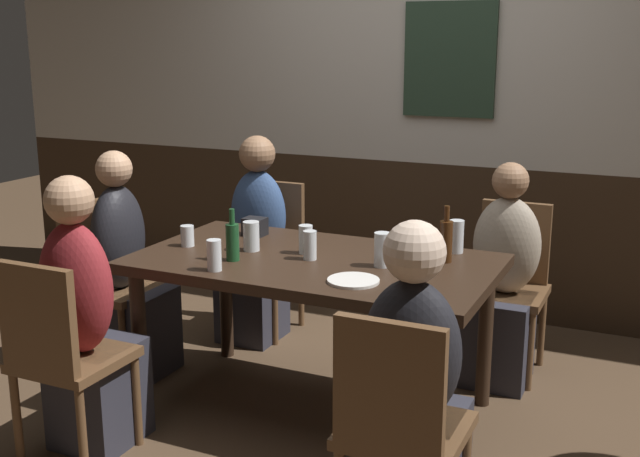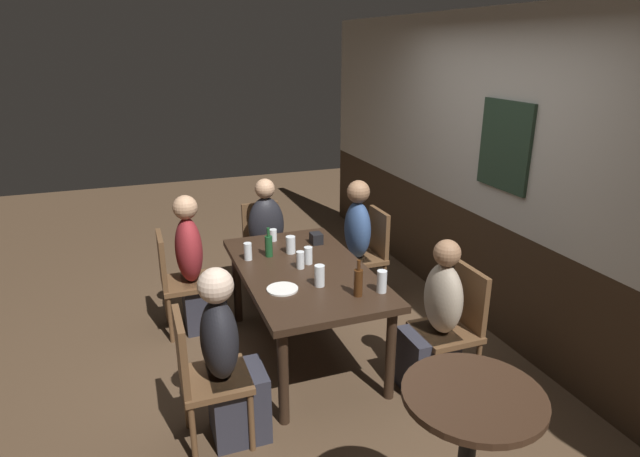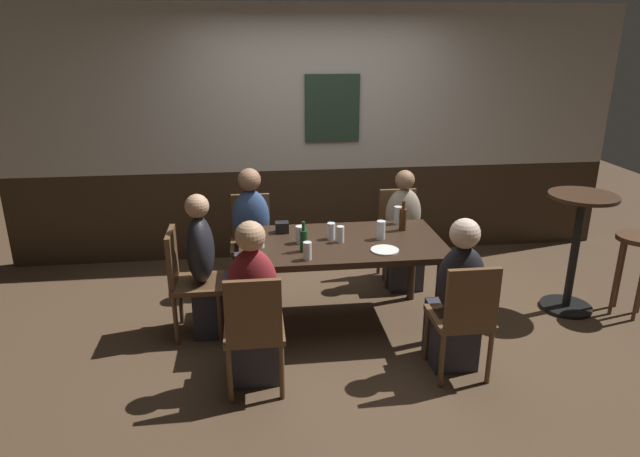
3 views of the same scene
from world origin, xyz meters
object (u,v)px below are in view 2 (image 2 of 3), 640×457
Objects in this scene: person_head_west at (268,250)px; tumbler_short at (290,246)px; chair_left_far at (368,250)px; beer_glass_tall at (308,257)px; chair_left_near at (177,277)px; tumbler_water at (300,260)px; pint_glass_amber at (273,236)px; chair_head_west at (264,243)px; dining_table at (304,278)px; person_right_near at (229,368)px; pint_glass_pale at (382,283)px; pint_glass_stout at (248,253)px; beer_glass_half at (320,277)px; condiment_caddy at (316,238)px; chair_right_near at (202,373)px; plate_white_large at (282,289)px; person_left_near at (196,274)px; chair_right_far at (455,322)px; person_right_far at (435,329)px; beer_bottle_brown at (358,282)px; person_left_far at (352,252)px; beer_bottle_green at (269,245)px.

tumbler_short is (0.74, -0.00, 0.31)m from person_head_west.
beer_glass_tall is at bearing -51.67° from chair_left_far.
tumbler_water is at bearing 50.45° from chair_left_near.
chair_head_west is at bearing 174.29° from pint_glass_amber.
dining_table is 1.02m from person_right_near.
person_right_near is 1.14m from pint_glass_pale.
person_right_near is 8.40× the size of pint_glass_stout.
beer_glass_half is 0.82m from condiment_caddy.
person_head_west is (-1.78, 0.87, -0.01)m from chair_right_near.
person_left_near is at bearing -155.49° from plate_white_large.
pint_glass_amber is at bearing -168.20° from beer_glass_tall.
tumbler_water is (-0.73, -0.90, 0.31)m from chair_right_far.
person_right_far is at bearing 44.80° from dining_table.
chair_head_west is at bearing 125.76° from person_left_near.
chair_left_near is 6.31× the size of tumbler_short.
person_head_west is at bearing -167.16° from pint_glass_pale.
chair_right_near is at bearing -30.92° from pint_glass_amber.
beer_glass_half is at bearing 29.69° from pint_glass_stout.
person_right_far reaches higher than pint_glass_amber.
chair_left_far is (-1.43, 1.75, 0.00)m from chair_right_near.
pint_glass_pale is 0.68m from plate_white_large.
person_right_far is at bearing 72.56° from beer_bottle_brown.
beer_bottle_brown reaches higher than tumbler_water.
beer_bottle_brown is (0.86, 0.55, 0.04)m from pint_glass_stout.
person_right_far reaches higher than condiment_caddy.
person_right_far reaches higher than beer_glass_half.
tumbler_water is at bearing -53.62° from beer_glass_tall.
dining_table is 1.42× the size of person_right_near.
person_right_far is at bearing 90.00° from chair_right_near.
beer_glass_half is (1.04, -0.86, 0.31)m from chair_left_far.
person_left_near is at bearing -90.00° from chair_left_far.
tumbler_short is (0.39, -0.72, 0.30)m from person_left_far.
tumbler_short is 0.30m from condiment_caddy.
chair_right_far and tumbler_short have the same top height.
pint_glass_pale is at bearing 12.84° from person_head_west.
tumbler_short is at bearing -167.13° from beer_bottle_brown.
person_right_far is (1.78, 0.71, -0.02)m from person_head_west.
person_head_west is at bearing 155.11° from pint_glass_stout.
beer_glass_half is at bearing -34.14° from person_left_far.
beer_glass_tall reaches higher than condiment_caddy.
person_right_near is 1.15m from beer_glass_tall.
beer_bottle_brown is (1.20, 0.26, 0.06)m from pint_glass_amber.
tumbler_short is (0.39, 0.87, 0.30)m from chair_left_near.
plate_white_large is (0.94, -0.19, -0.04)m from pint_glass_amber.
beer_glass_half is at bearing 16.46° from beer_bottle_green.
dining_table is 7.52× the size of plate_white_large.
chair_head_west is 0.65m from pint_glass_amber.
person_right_far is 1.51m from pint_glass_stout.
chair_left_far reaches higher than dining_table.
chair_head_west is 2.13m from chair_right_far.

